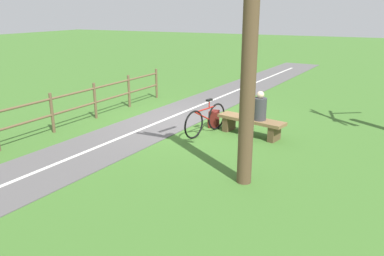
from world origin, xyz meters
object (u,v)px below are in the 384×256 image
object	(u,v)px
person_seated	(260,108)
bicycle	(206,120)
bench	(251,123)
tree_far_left	(250,53)
backpack	(214,119)

from	to	relation	value
person_seated	bicycle	bearing A→B (deg)	27.84
bench	person_seated	distance (m)	0.51
bench	bicycle	distance (m)	1.16
person_seated	bicycle	world-z (taller)	person_seated
person_seated	bicycle	distance (m)	1.42
bench	person_seated	bearing A→B (deg)	180.00
bicycle	tree_far_left	distance (m)	3.61
person_seated	bicycle	size ratio (longest dim) A/B	0.44
bicycle	person_seated	bearing A→B (deg)	117.90
bench	backpack	distance (m)	1.16
bench	backpack	bearing A→B (deg)	1.42
bicycle	tree_far_left	xyz separation A→B (m)	(-1.84, 2.36, 2.02)
person_seated	tree_far_left	bearing A→B (deg)	114.37
bench	bicycle	xyz separation A→B (m)	(1.09, 0.39, 0.06)
bench	backpack	size ratio (longest dim) A/B	3.95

